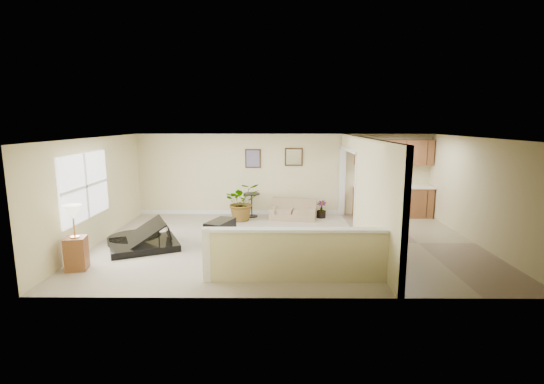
{
  "coord_description": "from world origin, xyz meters",
  "views": [
    {
      "loc": [
        -0.27,
        -9.06,
        2.85
      ],
      "look_at": [
        -0.35,
        0.4,
        1.17
      ],
      "focal_mm": 26.0,
      "sensor_mm": 36.0,
      "label": 1
    }
  ],
  "objects_px": {
    "piano": "(143,222)",
    "accent_table": "(252,202)",
    "small_plant": "(321,210)",
    "lamp_stand": "(75,243)",
    "loveseat": "(293,209)",
    "palm_plant": "(242,202)",
    "piano_bench": "(220,232)"
  },
  "relations": [
    {
      "from": "accent_table",
      "to": "piano_bench",
      "type": "bearing_deg",
      "value": -102.33
    },
    {
      "from": "piano_bench",
      "to": "loveseat",
      "type": "height_order",
      "value": "loveseat"
    },
    {
      "from": "loveseat",
      "to": "lamp_stand",
      "type": "xyz_separation_m",
      "value": [
        -4.42,
        -4.17,
        0.25
      ]
    },
    {
      "from": "piano",
      "to": "accent_table",
      "type": "xyz_separation_m",
      "value": [
        2.34,
        2.92,
        -0.11
      ]
    },
    {
      "from": "loveseat",
      "to": "accent_table",
      "type": "bearing_deg",
      "value": 179.16
    },
    {
      "from": "small_plant",
      "to": "lamp_stand",
      "type": "bearing_deg",
      "value": -140.9
    },
    {
      "from": "piano_bench",
      "to": "lamp_stand",
      "type": "relative_size",
      "value": 0.65
    },
    {
      "from": "piano_bench",
      "to": "lamp_stand",
      "type": "height_order",
      "value": "lamp_stand"
    },
    {
      "from": "small_plant",
      "to": "lamp_stand",
      "type": "relative_size",
      "value": 0.4
    },
    {
      "from": "piano_bench",
      "to": "loveseat",
      "type": "relative_size",
      "value": 0.58
    },
    {
      "from": "piano_bench",
      "to": "small_plant",
      "type": "xyz_separation_m",
      "value": [
        2.7,
        2.58,
        -0.06
      ]
    },
    {
      "from": "loveseat",
      "to": "small_plant",
      "type": "distance_m",
      "value": 0.87
    },
    {
      "from": "accent_table",
      "to": "small_plant",
      "type": "height_order",
      "value": "accent_table"
    },
    {
      "from": "accent_table",
      "to": "palm_plant",
      "type": "distance_m",
      "value": 0.52
    },
    {
      "from": "accent_table",
      "to": "small_plant",
      "type": "distance_m",
      "value": 2.13
    },
    {
      "from": "piano",
      "to": "loveseat",
      "type": "height_order",
      "value": "piano"
    },
    {
      "from": "piano",
      "to": "small_plant",
      "type": "distance_m",
      "value": 5.27
    },
    {
      "from": "loveseat",
      "to": "palm_plant",
      "type": "relative_size",
      "value": 1.19
    },
    {
      "from": "piano",
      "to": "palm_plant",
      "type": "xyz_separation_m",
      "value": [
        2.09,
        2.47,
        -0.03
      ]
    },
    {
      "from": "loveseat",
      "to": "accent_table",
      "type": "relative_size",
      "value": 2.02
    },
    {
      "from": "loveseat",
      "to": "piano_bench",
      "type": "bearing_deg",
      "value": -117.42
    },
    {
      "from": "piano_bench",
      "to": "lamp_stand",
      "type": "bearing_deg",
      "value": -146.53
    },
    {
      "from": "accent_table",
      "to": "loveseat",
      "type": "bearing_deg",
      "value": -10.08
    },
    {
      "from": "piano_bench",
      "to": "lamp_stand",
      "type": "xyz_separation_m",
      "value": [
        -2.58,
        -1.7,
        0.27
      ]
    },
    {
      "from": "small_plant",
      "to": "palm_plant",
      "type": "bearing_deg",
      "value": -171.74
    },
    {
      "from": "loveseat",
      "to": "palm_plant",
      "type": "distance_m",
      "value": 1.54
    },
    {
      "from": "accent_table",
      "to": "small_plant",
      "type": "bearing_deg",
      "value": -2.91
    },
    {
      "from": "piano",
      "to": "accent_table",
      "type": "height_order",
      "value": "piano"
    },
    {
      "from": "piano",
      "to": "small_plant",
      "type": "bearing_deg",
      "value": 7.8
    },
    {
      "from": "loveseat",
      "to": "small_plant",
      "type": "relative_size",
      "value": 2.8
    },
    {
      "from": "piano",
      "to": "palm_plant",
      "type": "bearing_deg",
      "value": 25.32
    },
    {
      "from": "piano",
      "to": "piano_bench",
      "type": "relative_size",
      "value": 2.49
    }
  ]
}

